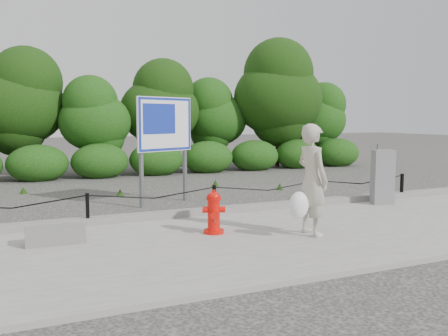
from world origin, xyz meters
TOP-DOWN VIEW (x-y plane):
  - ground at (0.00, 0.00)m, footprint 90.00×90.00m
  - sidewalk at (0.00, -2.00)m, footprint 14.00×4.00m
  - curb at (0.00, 0.05)m, footprint 14.00×0.22m
  - chain_barrier at (0.00, 0.00)m, footprint 10.06×0.06m
  - treeline at (0.90, 8.91)m, footprint 20.11×3.87m
  - fire_hydrant at (-0.61, -1.45)m, footprint 0.44×0.45m
  - pedestrian at (0.83, -2.21)m, footprint 0.76×0.71m
  - concrete_block at (-3.14, -1.09)m, footprint 0.88×0.31m
  - utility_cabinet at (3.97, -0.45)m, footprint 0.53×0.40m
  - advertising_sign at (-0.44, 1.94)m, footprint 1.47×0.69m

SIDE VIEW (x-z plane):
  - ground at x=0.00m, z-range 0.00..0.00m
  - sidewalk at x=0.00m, z-range 0.00..0.08m
  - curb at x=0.00m, z-range 0.08..0.22m
  - concrete_block at x=-3.14m, z-range 0.08..0.36m
  - fire_hydrant at x=-0.61m, z-range 0.06..0.81m
  - chain_barrier at x=0.00m, z-range 0.16..0.76m
  - utility_cabinet at x=3.97m, z-range 0.02..1.39m
  - pedestrian at x=0.83m, z-range 0.06..1.92m
  - advertising_sign at x=-0.44m, z-range 0.52..3.04m
  - treeline at x=0.90m, z-range -0.05..5.14m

